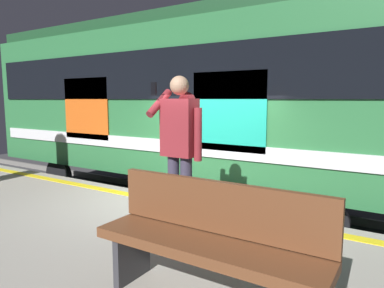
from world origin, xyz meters
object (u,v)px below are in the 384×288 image
object	(u,v)px
passenger	(180,139)
handbag	(215,224)
train_carriage	(191,97)
bench	(210,238)

from	to	relation	value
passenger	handbag	size ratio (longest dim) A/B	4.86
train_carriage	passenger	bearing A→B (deg)	120.66
bench	train_carriage	bearing A→B (deg)	-55.95
passenger	bench	world-z (taller)	passenger
handbag	passenger	bearing A→B (deg)	-11.32
passenger	handbag	bearing A→B (deg)	168.68
passenger	train_carriage	bearing A→B (deg)	-59.34
train_carriage	bench	distance (m)	5.42
train_carriage	passenger	world-z (taller)	train_carriage
train_carriage	handbag	xyz separation A→B (m)	(-2.44, 3.33, -1.39)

